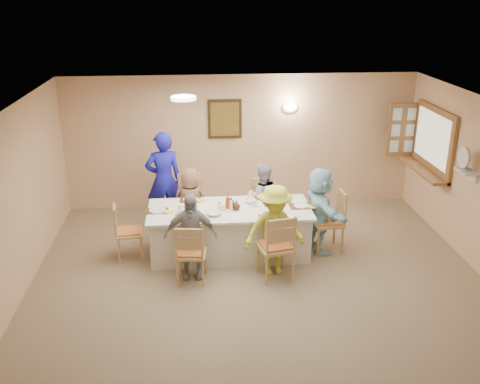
{
  "coord_description": "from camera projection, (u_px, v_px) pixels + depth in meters",
  "views": [
    {
      "loc": [
        -0.86,
        -6.12,
        3.92
      ],
      "look_at": [
        -0.2,
        1.4,
        1.05
      ],
      "focal_mm": 40.0,
      "sensor_mm": 36.0,
      "label": 1
    }
  ],
  "objects": [
    {
      "name": "placemat_fr",
      "position": [
        272.0,
        218.0,
        7.87
      ],
      "size": [
        0.37,
        0.28,
        0.01
      ],
      "primitive_type": "cube",
      "color": "#472B19",
      "rests_on": "dining_table"
    },
    {
      "name": "diner_front_right",
      "position": [
        274.0,
        230.0,
        7.66
      ],
      "size": [
        1.0,
        0.72,
        1.37
      ],
      "primitive_type": "imported",
      "rotation": [
        0.0,
        0.0,
        0.12
      ],
      "color": "#C7D139",
      "rests_on": "ground"
    },
    {
      "name": "ground",
      "position": [
        264.0,
        302.0,
        7.16
      ],
      "size": [
        7.0,
        7.0,
        0.0
      ],
      "primitive_type": "plane",
      "color": "#817055"
    },
    {
      "name": "condiment_malt",
      "position": [
        236.0,
        205.0,
        8.15
      ],
      "size": [
        0.19,
        0.19,
        0.15
      ],
      "primitive_type": "imported",
      "rotation": [
        0.0,
        0.0,
        -0.31
      ],
      "color": "#441E12",
      "rests_on": "dining_table"
    },
    {
      "name": "teacup_b",
      "position": [
        251.0,
        193.0,
        8.72
      ],
      "size": [
        0.1,
        0.1,
        0.08
      ],
      "primitive_type": "imported",
      "rotation": [
        0.0,
        0.0,
        -0.07
      ],
      "color": "white",
      "rests_on": "dining_table"
    },
    {
      "name": "placemat_br",
      "position": [
        265.0,
        197.0,
        8.65
      ],
      "size": [
        0.33,
        0.24,
        0.01
      ],
      "primitive_type": "cube",
      "color": "#472B19",
      "rests_on": "dining_table"
    },
    {
      "name": "napkin_bl",
      "position": [
        202.0,
        200.0,
        8.52
      ],
      "size": [
        0.14,
        0.14,
        0.01
      ],
      "primitive_type": "cube",
      "color": "yellow",
      "rests_on": "dining_table"
    },
    {
      "name": "placemat_bl",
      "position": [
        190.0,
        200.0,
        8.56
      ],
      "size": [
        0.34,
        0.25,
        0.01
      ],
      "primitive_type": "cube",
      "color": "#472B19",
      "rests_on": "dining_table"
    },
    {
      "name": "wall_picture",
      "position": [
        225.0,
        119.0,
        9.76
      ],
      "size": [
        0.62,
        0.05,
        0.72
      ],
      "color": "#442C17",
      "rests_on": "room_walls"
    },
    {
      "name": "chair_front_right",
      "position": [
        275.0,
        245.0,
        7.61
      ],
      "size": [
        0.57,
        0.57,
        1.01
      ],
      "primitive_type": null,
      "rotation": [
        0.0,
        0.0,
        3.34
      ],
      "color": "tan",
      "rests_on": "ground"
    },
    {
      "name": "ceiling_light",
      "position": [
        183.0,
        98.0,
        7.6
      ],
      "size": [
        0.36,
        0.36,
        0.05
      ],
      "primitive_type": "cylinder",
      "color": "white",
      "rests_on": "room_walls"
    },
    {
      "name": "desk_fan",
      "position": [
        466.0,
        162.0,
        7.84
      ],
      "size": [
        0.3,
        0.3,
        0.28
      ],
      "primitive_type": null,
      "color": "#A5A5A8",
      "rests_on": "fan_shelf"
    },
    {
      "name": "plate_fl",
      "position": [
        190.0,
        220.0,
        7.77
      ],
      "size": [
        0.24,
        0.24,
        0.02
      ],
      "primitive_type": "cylinder",
      "color": "white",
      "rests_on": "dining_table"
    },
    {
      "name": "condiment_brown",
      "position": [
        231.0,
        203.0,
        8.21
      ],
      "size": [
        0.11,
        0.11,
        0.18
      ],
      "primitive_type": "imported",
      "rotation": [
        0.0,
        0.0,
        0.18
      ],
      "color": "#441E12",
      "rests_on": "dining_table"
    },
    {
      "name": "shutter_door",
      "position": [
        402.0,
        130.0,
        9.81
      ],
      "size": [
        0.55,
        0.04,
        1.0
      ],
      "primitive_type": "cube",
      "color": "brown",
      "rests_on": "room_walls"
    },
    {
      "name": "bowl_a",
      "position": [
        214.0,
        213.0,
        7.97
      ],
      "size": [
        0.38,
        0.38,
        0.06
      ],
      "primitive_type": "imported",
      "rotation": [
        0.0,
        0.0,
        0.35
      ],
      "color": "white",
      "rests_on": "dining_table"
    },
    {
      "name": "chair_front_left",
      "position": [
        191.0,
        252.0,
        7.53
      ],
      "size": [
        0.48,
        0.48,
        0.91
      ],
      "primitive_type": null,
      "rotation": [
        0.0,
        0.0,
        3.03
      ],
      "color": "tan",
      "rests_on": "ground"
    },
    {
      "name": "serving_hatch",
      "position": [
        434.0,
        141.0,
        9.12
      ],
      "size": [
        0.06,
        1.5,
        1.15
      ],
      "primitive_type": "cube",
      "color": "brown",
      "rests_on": "room_walls"
    },
    {
      "name": "plate_br",
      "position": [
        265.0,
        197.0,
        8.65
      ],
      "size": [
        0.26,
        0.26,
        0.02
      ],
      "primitive_type": "cylinder",
      "color": "white",
      "rests_on": "dining_table"
    },
    {
      "name": "napkin_fr",
      "position": [
        285.0,
        219.0,
        7.84
      ],
      "size": [
        0.14,
        0.14,
        0.01
      ],
      "primitive_type": "cube",
      "color": "yellow",
      "rests_on": "dining_table"
    },
    {
      "name": "plate_le",
      "position": [
        157.0,
        210.0,
        8.12
      ],
      "size": [
        0.25,
        0.25,
        0.02
      ],
      "primitive_type": "cylinder",
      "color": "white",
      "rests_on": "dining_table"
    },
    {
      "name": "napkin_fl",
      "position": [
        203.0,
        221.0,
        7.74
      ],
      "size": [
        0.14,
        0.14,
        0.01
      ],
      "primitive_type": "cube",
      "color": "yellow",
      "rests_on": "dining_table"
    },
    {
      "name": "condiment_ketchup",
      "position": [
        228.0,
        201.0,
        8.19
      ],
      "size": [
        0.15,
        0.15,
        0.23
      ],
      "primitive_type": "imported",
      "rotation": [
        0.0,
        0.0,
        -0.38
      ],
      "color": "#B1370F",
      "rests_on": "dining_table"
    },
    {
      "name": "hatch_sill",
      "position": [
        423.0,
        170.0,
        9.3
      ],
      "size": [
        0.3,
        1.5,
        0.05
      ],
      "primitive_type": "cube",
      "color": "brown",
      "rests_on": "room_walls"
    },
    {
      "name": "bowl_b",
      "position": [
        250.0,
        201.0,
        8.43
      ],
      "size": [
        0.26,
        0.26,
        0.06
      ],
      "primitive_type": "imported",
      "rotation": [
        0.0,
        0.0,
        -0.26
      ],
      "color": "white",
      "rests_on": "dining_table"
    },
    {
      "name": "room_walls",
      "position": [
        266.0,
        196.0,
        6.62
      ],
      "size": [
        7.0,
        7.0,
        7.0
      ],
      "color": "#DDAE84",
      "rests_on": "ground"
    },
    {
      "name": "chair_back_right",
      "position": [
        261.0,
        206.0,
        9.12
      ],
      "size": [
        0.49,
        0.49,
        0.9
      ],
      "primitive_type": null,
      "rotation": [
        0.0,
        0.0,
        -0.15
      ],
      "color": "tan",
      "rests_on": "ground"
    },
    {
      "name": "chair_left_end",
      "position": [
        129.0,
        231.0,
        8.2
      ],
      "size": [
        0.48,
        0.48,
        0.88
      ],
      "primitive_type": null,
      "rotation": [
        0.0,
        0.0,
        1.71
      ],
      "color": "tan",
      "rests_on": "ground"
    },
    {
      "name": "napkin_br",
      "position": [
        276.0,
        198.0,
        8.62
      ],
      "size": [
        0.14,
        0.14,
        0.01
      ],
      "primitive_type": "cube",
      "color": "yellow",
      "rests_on": "dining_table"
    },
    {
      "name": "fan_shelf",
      "position": [
        466.0,
        171.0,
        7.9
      ],
      "size": [
        0.22,
        0.36,
        0.03
      ],
      "primitive_type": "cube",
      "color": "white",
      "rests_on": "room_walls"
    },
    {
      "name": "teacup_a",
      "position": [
        179.0,
        216.0,
        7.85
      ],
      "size": [
        0.2,
        0.2,
        0.09
      ],
      "primitive_type": "imported",
      "rotation": [
        0.0,
        0.0,
        -0.37
      ],
      "color": "white",
      "rests_on": "dining_table"
    },
    {
      "name": "diner_front_left",
      "position": [
        191.0,
        236.0,
        7.57
      ],
      "size": [
        0.78,
        0.37,
        1.29
      ],
      "primitive_type": "imported",
      "rotation": [
        0.0,
        0.0,
        -0.04
      ],
      "color": "gray",
      "rests_on": "ground"
    },
    {
      "name": "diner_right_end",
      "position": [
        320.0,
        210.0,
        8.35
      ],
      "size": [
        1.41,
        0.8,
        1.38
      ],
      "primitive_type": "imported",
      "rotation": [
        0.0,
        0.0,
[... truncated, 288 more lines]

